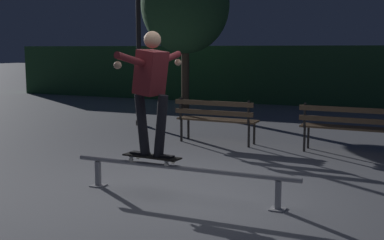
{
  "coord_description": "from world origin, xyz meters",
  "views": [
    {
      "loc": [
        2.53,
        -5.6,
        1.83
      ],
      "look_at": [
        -0.2,
        0.58,
        0.85
      ],
      "focal_mm": 46.2,
      "sensor_mm": 36.0,
      "label": 1
    }
  ],
  "objects_px": {
    "park_bench_leftmost": "(216,116)",
    "park_bench_left_center": "(347,124)",
    "skateboard": "(152,157)",
    "skateboarder": "(151,83)",
    "grind_rail": "(181,172)",
    "tree_far_left": "(185,5)",
    "lamp_post_left": "(138,21)"
  },
  "relations": [
    {
      "from": "grind_rail",
      "to": "park_bench_leftmost",
      "type": "bearing_deg",
      "value": 104.19
    },
    {
      "from": "park_bench_leftmost",
      "to": "tree_far_left",
      "type": "relative_size",
      "value": 0.36
    },
    {
      "from": "grind_rail",
      "to": "park_bench_left_center",
      "type": "xyz_separation_m",
      "value": [
        1.56,
        3.44,
        0.22
      ]
    },
    {
      "from": "park_bench_leftmost",
      "to": "park_bench_left_center",
      "type": "height_order",
      "value": "same"
    },
    {
      "from": "grind_rail",
      "to": "tree_far_left",
      "type": "height_order",
      "value": "tree_far_left"
    },
    {
      "from": "park_bench_leftmost",
      "to": "park_bench_left_center",
      "type": "distance_m",
      "value": 2.43
    },
    {
      "from": "grind_rail",
      "to": "park_bench_leftmost",
      "type": "relative_size",
      "value": 1.86
    },
    {
      "from": "grind_rail",
      "to": "tree_far_left",
      "type": "xyz_separation_m",
      "value": [
        -3.42,
        7.6,
        2.75
      ]
    },
    {
      "from": "grind_rail",
      "to": "skateboarder",
      "type": "xyz_separation_m",
      "value": [
        -0.4,
        -0.0,
        1.09
      ]
    },
    {
      "from": "tree_far_left",
      "to": "lamp_post_left",
      "type": "xyz_separation_m",
      "value": [
        0.04,
        -2.72,
        -0.58
      ]
    },
    {
      "from": "grind_rail",
      "to": "skateboard",
      "type": "xyz_separation_m",
      "value": [
        -0.41,
        0.0,
        0.16
      ]
    },
    {
      "from": "skateboard",
      "to": "skateboarder",
      "type": "xyz_separation_m",
      "value": [
        0.0,
        -0.0,
        0.94
      ]
    },
    {
      "from": "skateboard",
      "to": "park_bench_left_center",
      "type": "distance_m",
      "value": 3.96
    },
    {
      "from": "skateboard",
      "to": "lamp_post_left",
      "type": "height_order",
      "value": "lamp_post_left"
    },
    {
      "from": "tree_far_left",
      "to": "park_bench_left_center",
      "type": "bearing_deg",
      "value": -39.83
    },
    {
      "from": "park_bench_leftmost",
      "to": "lamp_post_left",
      "type": "distance_m",
      "value": 3.49
    },
    {
      "from": "lamp_post_left",
      "to": "park_bench_left_center",
      "type": "bearing_deg",
      "value": -16.23
    },
    {
      "from": "grind_rail",
      "to": "park_bench_leftmost",
      "type": "distance_m",
      "value": 3.56
    },
    {
      "from": "grind_rail",
      "to": "tree_far_left",
      "type": "bearing_deg",
      "value": 114.25
    },
    {
      "from": "park_bench_left_center",
      "to": "tree_far_left",
      "type": "relative_size",
      "value": 0.36
    },
    {
      "from": "skateboarder",
      "to": "grind_rail",
      "type": "bearing_deg",
      "value": 0.04
    },
    {
      "from": "tree_far_left",
      "to": "lamp_post_left",
      "type": "distance_m",
      "value": 2.78
    },
    {
      "from": "skateboard",
      "to": "skateboarder",
      "type": "relative_size",
      "value": 0.51
    },
    {
      "from": "park_bench_left_center",
      "to": "tree_far_left",
      "type": "bearing_deg",
      "value": 140.17
    },
    {
      "from": "skateboarder",
      "to": "tree_far_left",
      "type": "bearing_deg",
      "value": 111.68
    },
    {
      "from": "park_bench_leftmost",
      "to": "lamp_post_left",
      "type": "xyz_separation_m",
      "value": [
        -2.51,
        1.44,
        1.94
      ]
    },
    {
      "from": "park_bench_leftmost",
      "to": "lamp_post_left",
      "type": "relative_size",
      "value": 0.41
    },
    {
      "from": "skateboard",
      "to": "skateboarder",
      "type": "height_order",
      "value": "skateboarder"
    },
    {
      "from": "grind_rail",
      "to": "park_bench_left_center",
      "type": "height_order",
      "value": "park_bench_left_center"
    },
    {
      "from": "grind_rail",
      "to": "skateboard",
      "type": "height_order",
      "value": "skateboard"
    },
    {
      "from": "grind_rail",
      "to": "skateboarder",
      "type": "distance_m",
      "value": 1.17
    },
    {
      "from": "grind_rail",
      "to": "skateboarder",
      "type": "height_order",
      "value": "skateboarder"
    }
  ]
}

